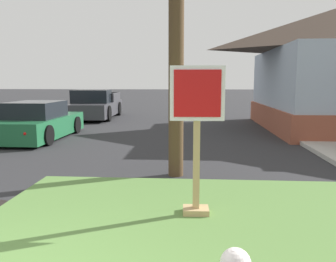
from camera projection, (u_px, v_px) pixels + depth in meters
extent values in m
cube|color=#567F3D|center=(205.00, 251.00, 3.88)|extent=(5.97, 5.51, 0.08)
cube|color=silver|center=(236.00, 253.00, 2.10)|extent=(0.04, 0.04, 0.04)
cube|color=tan|center=(197.00, 144.00, 4.76)|extent=(0.09, 0.09, 1.98)
cube|color=tan|center=(196.00, 210.00, 4.89)|extent=(0.37, 0.29, 0.08)
cube|color=white|center=(197.00, 93.00, 4.61)|extent=(0.73, 0.03, 0.73)
cube|color=red|center=(197.00, 93.00, 4.60)|extent=(0.62, 0.03, 0.62)
cube|color=#1E6038|center=(39.00, 126.00, 11.71)|extent=(1.73, 4.08, 0.64)
cube|color=black|center=(36.00, 110.00, 11.43)|extent=(1.48, 1.88, 0.56)
cylinder|color=black|center=(34.00, 124.00, 13.03)|extent=(0.22, 0.62, 0.62)
cylinder|color=black|center=(76.00, 125.00, 12.91)|extent=(0.22, 0.62, 0.62)
cylinder|color=black|center=(47.00, 135.00, 10.42)|extent=(0.22, 0.62, 0.62)
sphere|color=white|center=(49.00, 118.00, 13.70)|extent=(0.14, 0.14, 0.14)
sphere|color=white|center=(74.00, 118.00, 13.62)|extent=(0.14, 0.14, 0.14)
sphere|color=red|center=(25.00, 134.00, 9.69)|extent=(0.12, 0.12, 0.12)
cube|color=#38383D|center=(95.00, 109.00, 18.16)|extent=(2.25, 5.12, 0.68)
cube|color=black|center=(91.00, 97.00, 17.37)|extent=(1.84, 1.39, 0.68)
cube|color=#38383D|center=(116.00, 97.00, 18.93)|extent=(0.19, 2.12, 0.44)
cube|color=#38383D|center=(81.00, 97.00, 18.97)|extent=(0.19, 2.12, 0.44)
cube|color=#38383D|center=(104.00, 96.00, 20.52)|extent=(1.83, 0.18, 0.44)
cylinder|color=black|center=(108.00, 114.00, 16.66)|extent=(0.29, 0.77, 0.76)
cylinder|color=black|center=(68.00, 113.00, 16.70)|extent=(0.29, 0.77, 0.76)
cylinder|color=black|center=(118.00, 109.00, 19.64)|extent=(0.29, 0.77, 0.76)
cylinder|color=black|center=(85.00, 109.00, 19.69)|extent=(0.29, 0.77, 0.76)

